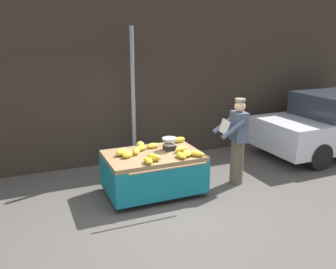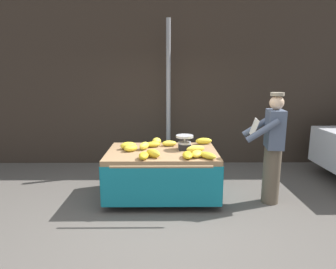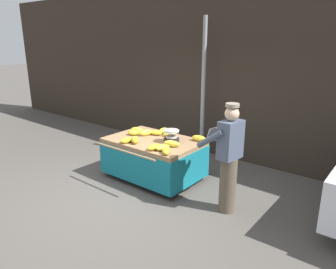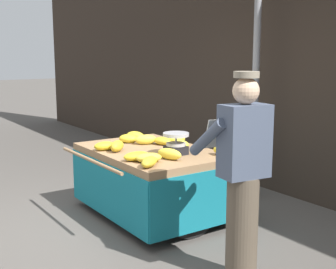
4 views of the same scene
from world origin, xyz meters
name	(u,v)px [view 3 (image 3 of 4)]	position (x,y,z in m)	size (l,w,h in m)	color
ground_plane	(124,194)	(0.00, 0.00, 0.00)	(60.00, 60.00, 0.00)	#514C47
back_wall	(213,71)	(0.00, 2.86, 1.90)	(16.00, 0.24, 3.79)	#332821
street_pole	(203,91)	(0.08, 2.35, 1.53)	(0.09, 0.09, 3.05)	gray
banana_cart	(154,150)	(-0.04, 0.85, 0.58)	(1.75, 1.36, 0.78)	#93704C
weighing_scale	(171,136)	(0.32, 0.94, 0.90)	(0.28, 0.28, 0.24)	black
banana_bunch_0	(166,151)	(0.62, 0.41, 0.83)	(0.13, 0.30, 0.09)	gold
banana_bunch_1	(146,133)	(-0.33, 0.96, 0.84)	(0.12, 0.26, 0.12)	yellow
banana_bunch_2	(164,131)	(-0.14, 1.28, 0.84)	(0.15, 0.21, 0.12)	yellow
banana_bunch_3	(169,134)	(0.08, 1.17, 0.83)	(0.15, 0.25, 0.09)	yellow
banana_bunch_4	(199,138)	(0.68, 1.30, 0.84)	(0.13, 0.29, 0.11)	yellow
banana_bunch_5	(126,140)	(-0.30, 0.40, 0.83)	(0.14, 0.25, 0.10)	gold
banana_bunch_6	(156,133)	(-0.19, 1.11, 0.83)	(0.15, 0.24, 0.09)	gold
banana_bunch_7	(136,130)	(-0.59, 0.97, 0.84)	(0.17, 0.25, 0.12)	yellow
banana_bunch_8	(163,148)	(0.48, 0.50, 0.83)	(0.15, 0.26, 0.10)	yellow
banana_bunch_9	(135,140)	(-0.16, 0.48, 0.84)	(0.13, 0.26, 0.12)	gold
banana_bunch_10	(154,147)	(0.34, 0.44, 0.83)	(0.15, 0.29, 0.09)	gold
banana_bunch_11	(134,132)	(-0.53, 0.83, 0.84)	(0.16, 0.23, 0.10)	yellow
banana_bunch_12	(172,144)	(0.48, 0.74, 0.84)	(0.11, 0.30, 0.11)	yellow
vendor_person	(228,158)	(1.64, 0.65, 0.87)	(0.62, 0.57, 1.71)	brown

